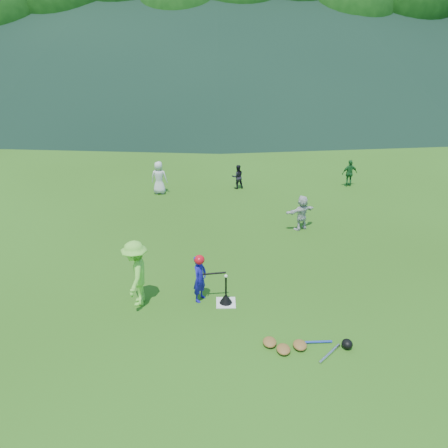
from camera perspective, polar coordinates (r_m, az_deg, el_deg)
name	(u,v)px	position (r m, az deg, el deg)	size (l,w,h in m)	color
ground	(226,303)	(10.40, 0.25, -10.29)	(120.00, 120.00, 0.00)	#284F12
home_plate	(226,303)	(10.39, 0.25, -10.25)	(0.45, 0.45, 0.02)	silver
baseball	(226,276)	(9.99, 0.25, -6.82)	(0.08, 0.08, 0.08)	white
batter_child	(200,279)	(10.22, -3.17, -7.12)	(0.42, 0.28, 1.16)	#19169A
adult_coach	(136,273)	(10.17, -11.41, -6.35)	(1.03, 0.59, 1.59)	#78DB40
fielder_a	(159,178)	(16.92, -8.48, 6.00)	(0.62, 0.40, 1.26)	silver
fielder_b	(238,177)	(17.34, 1.79, 6.20)	(0.47, 0.36, 0.96)	black
fielder_c	(350,173)	(18.28, 16.08, 6.39)	(0.63, 0.26, 1.07)	#1C5E27
fielder_d	(302,213)	(13.93, 10.12, 1.47)	(1.05, 0.33, 1.13)	silver
batting_tee	(226,298)	(10.32, 0.25, -9.71)	(0.30, 0.30, 0.68)	black
batter_gear	(200,261)	(9.98, -3.10, -4.83)	(0.73, 0.26, 0.52)	red
equipment_pile	(300,345)	(9.24, 9.91, -15.35)	(1.80, 0.76, 0.19)	olive
outfield_fence	(218,96)	(36.90, -0.73, 16.39)	(70.07, 0.08, 1.33)	gray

